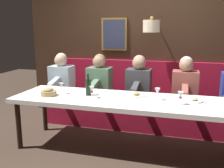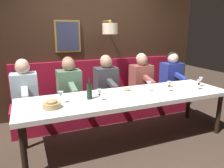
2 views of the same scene
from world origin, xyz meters
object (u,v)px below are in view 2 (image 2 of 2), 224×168
(wine_glass_0, at_px, (149,84))
(bread_bowl, at_px, (52,104))
(wine_glass_4, at_px, (99,93))
(wine_glass_5, at_px, (199,83))
(diner_nearest, at_px, (172,72))
(wine_glass_2, at_px, (169,84))
(diner_far, at_px, (69,81))
(wine_glass_1, at_px, (61,95))
(wine_bottle, at_px, (89,91))
(diner_near, at_px, (141,75))
(diner_farthest, at_px, (24,85))
(wine_glass_3, at_px, (201,80))
(dining_table, at_px, (128,99))
(diner_middle, at_px, (106,78))

(wine_glass_0, bearing_deg, bread_bowl, 96.62)
(wine_glass_4, distance_m, wine_glass_5, 1.67)
(diner_nearest, relative_size, bread_bowl, 3.60)
(wine_glass_0, bearing_deg, wine_glass_2, -112.44)
(diner_far, distance_m, wine_glass_0, 1.36)
(diner_nearest, distance_m, wine_glass_5, 1.08)
(wine_glass_1, relative_size, wine_bottle, 0.55)
(diner_nearest, relative_size, diner_near, 1.00)
(diner_farthest, bearing_deg, wine_glass_5, -111.93)
(wine_glass_3, bearing_deg, diner_near, 34.54)
(dining_table, distance_m, wine_glass_4, 0.52)
(diner_farthest, bearing_deg, wine_glass_4, -136.04)
(diner_far, xyz_separation_m, wine_glass_3, (-0.91, -2.05, 0.04))
(wine_glass_2, relative_size, wine_glass_5, 1.00)
(wine_bottle, bearing_deg, bread_bowl, 107.42)
(diner_far, height_order, wine_glass_1, diner_far)
(diner_near, height_order, diner_middle, same)
(diner_near, relative_size, wine_glass_5, 4.82)
(diner_nearest, bearing_deg, wine_glass_4, 116.61)
(bread_bowl, bearing_deg, diner_farthest, 16.77)
(diner_near, distance_m, wine_glass_3, 1.11)
(diner_near, distance_m, wine_glass_2, 0.96)
(dining_table, relative_size, diner_middle, 4.01)
(dining_table, bearing_deg, diner_middle, 1.31)
(wine_glass_0, distance_m, bread_bowl, 1.50)
(diner_farthest, xyz_separation_m, bread_bowl, (-1.01, -0.30, -0.03))
(diner_nearest, relative_size, wine_bottle, 2.64)
(diner_near, height_order, wine_glass_4, diner_near)
(wine_glass_1, xyz_separation_m, wine_glass_4, (-0.09, -0.50, -0.00))
(wine_glass_2, xyz_separation_m, bread_bowl, (-0.05, 1.79, -0.07))
(diner_near, height_order, wine_glass_3, diner_near)
(wine_glass_4, distance_m, bread_bowl, 0.64)
(dining_table, xyz_separation_m, diner_middle, (0.88, 0.02, 0.13))
(diner_middle, bearing_deg, wine_glass_4, 154.39)
(dining_table, distance_m, wine_glass_5, 1.20)
(diner_farthest, xyz_separation_m, wine_glass_4, (-0.97, -0.94, 0.04))
(dining_table, xyz_separation_m, wine_glass_0, (0.05, -0.37, 0.17))
(diner_farthest, distance_m, wine_glass_1, 0.99)
(diner_far, bearing_deg, diner_farthest, 90.00)
(wine_glass_2, height_order, wine_glass_5, same)
(diner_far, height_order, bread_bowl, diner_far)
(wine_glass_4, xyz_separation_m, wine_bottle, (0.13, 0.10, 0.00))
(diner_far, xyz_separation_m, diner_farthest, (0.00, 0.72, 0.00))
(bread_bowl, bearing_deg, dining_table, -83.51)
(dining_table, relative_size, diner_farthest, 4.01)
(wine_glass_2, height_order, wine_glass_4, same)
(diner_far, bearing_deg, wine_glass_3, -113.93)
(wine_glass_0, height_order, wine_glass_3, same)
(diner_farthest, distance_m, wine_bottle, 1.19)
(diner_nearest, bearing_deg, wine_glass_1, 109.97)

